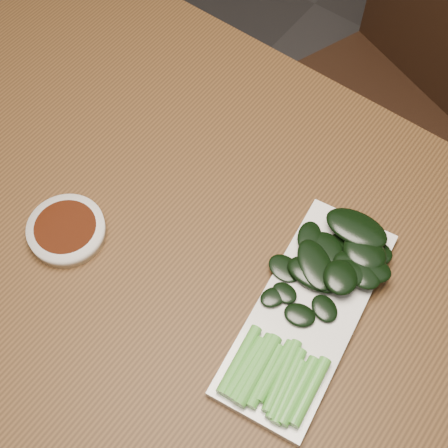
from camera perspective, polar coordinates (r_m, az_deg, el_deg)
ground at (r=1.60m, az=-1.39°, el=-15.22°), size 6.00×6.00×0.00m
table at (r=0.96m, az=-2.26°, el=-4.84°), size 1.40×0.80×0.75m
chair_far at (r=1.45m, az=14.57°, el=10.99°), size 0.58×0.58×0.89m
sauce_bowl at (r=0.92m, az=-14.19°, el=-0.56°), size 0.11×0.11×0.02m
serving_plate at (r=0.86m, az=7.66°, el=-7.92°), size 0.18×0.34×0.01m
gai_lan at (r=0.84m, az=8.69°, el=-6.72°), size 0.16×0.33×0.03m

